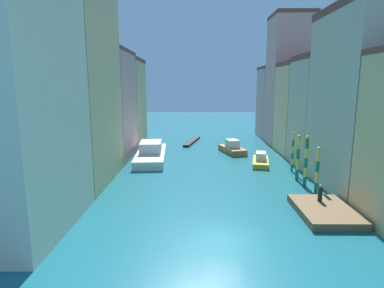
# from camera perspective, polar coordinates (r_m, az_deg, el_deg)

# --- Properties ---
(ground_plane) EXTENTS (154.00, 154.00, 0.00)m
(ground_plane) POSITION_cam_1_polar(r_m,az_deg,el_deg) (45.30, 2.93, -2.45)
(ground_plane) COLOR #196070
(building_left_0) EXTENTS (6.52, 11.14, 19.45)m
(building_left_0) POSITION_cam_1_polar(r_m,az_deg,el_deg) (24.55, -29.41, 8.17)
(building_left_0) COLOR beige
(building_left_0) RESTS_ON ground
(building_left_1) EXTENTS (6.52, 11.99, 21.90)m
(building_left_1) POSITION_cam_1_polar(r_m,az_deg,el_deg) (35.05, -20.11, 11.19)
(building_left_1) COLOR #DBB77A
(building_left_1) RESTS_ON ground
(building_left_2) EXTENTS (6.52, 10.15, 14.91)m
(building_left_2) POSITION_cam_1_polar(r_m,az_deg,el_deg) (45.64, -14.98, 6.78)
(building_left_2) COLOR tan
(building_left_2) RESTS_ON ground
(building_left_3) EXTENTS (6.52, 9.41, 14.54)m
(building_left_3) POSITION_cam_1_polar(r_m,az_deg,el_deg) (55.29, -12.24, 7.31)
(building_left_3) COLOR #DBB77A
(building_left_3) RESTS_ON ground
(building_right_1) EXTENTS (6.52, 11.19, 17.60)m
(building_right_1) POSITION_cam_1_polar(r_m,az_deg,el_deg) (34.69, 28.11, 7.06)
(building_right_1) COLOR #BCB299
(building_right_1) RESTS_ON ground
(building_right_2) EXTENTS (6.52, 7.42, 13.86)m
(building_right_2) POSITION_cam_1_polar(r_m,az_deg,el_deg) (43.19, 22.29, 5.47)
(building_right_2) COLOR #BCB299
(building_right_2) RESTS_ON ground
(building_right_3) EXTENTS (6.52, 7.72, 13.53)m
(building_right_3) POSITION_cam_1_polar(r_m,az_deg,el_deg) (50.38, 19.09, 6.10)
(building_right_3) COLOR #DBB77A
(building_right_3) RESTS_ON ground
(building_right_4) EXTENTS (6.52, 7.27, 21.77)m
(building_right_4) POSITION_cam_1_polar(r_m,az_deg,el_deg) (57.45, 16.95, 10.81)
(building_right_4) COLOR tan
(building_right_4) RESTS_ON ground
(building_right_5) EXTENTS (6.52, 7.79, 13.70)m
(building_right_5) POSITION_cam_1_polar(r_m,az_deg,el_deg) (64.86, 14.89, 7.27)
(building_right_5) COLOR tan
(building_right_5) RESTS_ON ground
(waterfront_dock) EXTENTS (4.18, 6.17, 0.61)m
(waterfront_dock) POSITION_cam_1_polar(r_m,az_deg,el_deg) (27.87, 22.73, -11.07)
(waterfront_dock) COLOR brown
(waterfront_dock) RESTS_ON ground
(person_on_dock) EXTENTS (0.36, 0.36, 1.45)m
(person_on_dock) POSITION_cam_1_polar(r_m,az_deg,el_deg) (28.85, 22.06, -8.23)
(person_on_dock) COLOR black
(person_on_dock) RESTS_ON waterfront_dock
(mooring_pole_0) EXTENTS (0.35, 0.35, 4.54)m
(mooring_pole_0) POSITION_cam_1_polar(r_m,az_deg,el_deg) (32.19, 21.61, -4.34)
(mooring_pole_0) COLOR #197247
(mooring_pole_0) RESTS_ON ground
(mooring_pole_1) EXTENTS (0.38, 0.38, 5.22)m
(mooring_pole_1) POSITION_cam_1_polar(r_m,az_deg,el_deg) (34.10, 19.82, -2.81)
(mooring_pole_1) COLOR #197247
(mooring_pole_1) RESTS_ON ground
(mooring_pole_2) EXTENTS (0.38, 0.38, 4.93)m
(mooring_pole_2) POSITION_cam_1_polar(r_m,az_deg,el_deg) (36.08, 18.50, -2.26)
(mooring_pole_2) COLOR #197247
(mooring_pole_2) RESTS_ON ground
(mooring_pole_3) EXTENTS (0.27, 0.27, 4.75)m
(mooring_pole_3) POSITION_cam_1_polar(r_m,az_deg,el_deg) (39.57, 17.64, -1.27)
(mooring_pole_3) COLOR #197247
(mooring_pole_3) RESTS_ON ground
(vaporetto_white) EXTENTS (4.59, 12.47, 2.52)m
(vaporetto_white) POSITION_cam_1_polar(r_m,az_deg,el_deg) (44.29, -7.38, -1.67)
(vaporetto_white) COLOR white
(vaporetto_white) RESTS_ON ground
(gondola_black) EXTENTS (3.02, 9.70, 0.36)m
(gondola_black) POSITION_cam_1_polar(r_m,az_deg,el_deg) (57.26, 0.02, 0.49)
(gondola_black) COLOR black
(gondola_black) RESTS_ON ground
(motorboat_0) EXTENTS (3.03, 6.00, 1.62)m
(motorboat_0) POSITION_cam_1_polar(r_m,az_deg,el_deg) (42.24, 12.24, -2.89)
(motorboat_0) COLOR gold
(motorboat_0) RESTS_ON ground
(motorboat_1) EXTENTS (3.94, 6.17, 2.04)m
(motorboat_1) POSITION_cam_1_polar(r_m,az_deg,el_deg) (48.63, 7.25, -0.78)
(motorboat_1) COLOR olive
(motorboat_1) RESTS_ON ground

